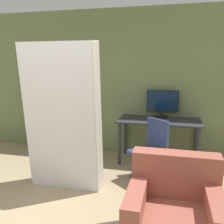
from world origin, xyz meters
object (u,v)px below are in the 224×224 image
monitor (162,103)px  armchair (174,215)px  bookshelf (45,111)px  mattress_near (63,118)px  office_chair (150,156)px

monitor → armchair: monitor is taller
bookshelf → armchair: (2.57, -2.32, -0.44)m
monitor → mattress_near: (-1.24, -1.47, -0.03)m
office_chair → armchair: (0.34, -1.35, -0.04)m
monitor → bookshelf: size_ratio=0.35×
bookshelf → armchair: size_ratio=1.90×
monitor → bookshelf: 2.35m
office_chair → armchair: office_chair is taller
office_chair → bookshelf: 2.46m
office_chair → bookshelf: bookshelf is taller
office_chair → bookshelf: size_ratio=0.56×
office_chair → armchair: size_ratio=1.07×
office_chair → mattress_near: size_ratio=0.46×
mattress_near → armchair: (1.47, -0.84, -0.68)m
office_chair → mattress_near: 1.39m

